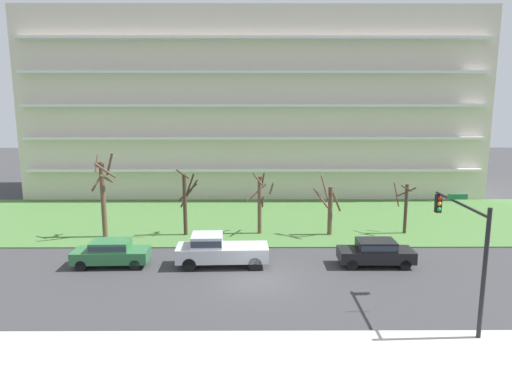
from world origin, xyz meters
name	(u,v)px	position (x,y,z in m)	size (l,w,h in m)	color
ground	(256,281)	(0.00, 0.00, 0.00)	(160.00, 160.00, 0.00)	#38383A
sidewalk_curb_near	(257,358)	(0.00, -8.00, 0.07)	(80.00, 4.00, 0.15)	#BCB7AD
grass_lawn_strip	(255,219)	(0.00, 14.00, 0.04)	(80.00, 16.00, 0.08)	#477238
apartment_building	(254,105)	(0.00, 27.71, 9.36)	(46.33, 12.38, 18.72)	beige
tree_far_left	(103,194)	(-10.76, 8.57, 3.24)	(1.96, 2.04, 6.21)	brown
tree_left	(186,200)	(-5.02, 9.17, 2.61)	(1.66, 1.57, 4.97)	#423023
tree_center	(260,201)	(0.39, 9.50, 2.48)	(2.05, 1.86, 4.69)	brown
tree_right	(329,208)	(5.39, 9.03, 2.11)	(2.09, 1.69, 4.43)	brown
tree_far_right	(405,206)	(11.02, 9.48, 2.11)	(1.71, 1.65, 3.76)	#423023
sedan_black_near_left	(376,252)	(7.15, 2.50, 0.87)	(4.41, 1.84, 1.57)	black
pickup_silver_center_left	(218,250)	(-2.20, 2.49, 1.02)	(5.46, 2.18, 1.95)	#B7BABF
sedan_green_center_right	(111,252)	(-8.56, 2.50, 0.87)	(4.46, 1.95, 1.57)	#2D6B3D
traffic_signal_mast	(464,236)	(9.04, -4.64, 3.84)	(0.90, 5.44, 5.55)	black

